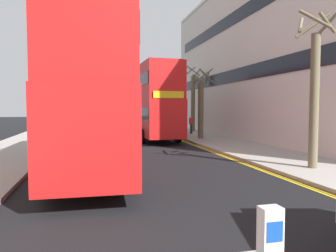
# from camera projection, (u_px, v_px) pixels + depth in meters

# --- Properties ---
(sidewalk_right) EXTENTS (4.00, 80.00, 0.14)m
(sidewalk_right) POSITION_uv_depth(u_px,v_px,m) (250.00, 150.00, 17.84)
(sidewalk_right) COLOR #9E9991
(sidewalk_right) RESTS_ON ground
(kerb_line_outer) EXTENTS (0.10, 56.00, 0.01)m
(kerb_line_outer) POSITION_uv_depth(u_px,v_px,m) (231.00, 158.00, 15.41)
(kerb_line_outer) COLOR yellow
(kerb_line_outer) RESTS_ON ground
(kerb_line_inner) EXTENTS (0.10, 56.00, 0.01)m
(kerb_line_inner) POSITION_uv_depth(u_px,v_px,m) (228.00, 158.00, 15.37)
(kerb_line_inner) COLOR yellow
(kerb_line_inner) RESTS_ON ground
(double_decker_bus_away) EXTENTS (3.06, 10.88, 5.64)m
(double_decker_bus_away) POSITION_uv_depth(u_px,v_px,m) (93.00, 93.00, 12.27)
(double_decker_bus_away) COLOR red
(double_decker_bus_away) RESTS_ON ground
(double_decker_bus_oncoming) EXTENTS (3.09, 10.89, 5.64)m
(double_decker_bus_oncoming) POSITION_uv_depth(u_px,v_px,m) (150.00, 101.00, 24.90)
(double_decker_bus_oncoming) COLOR red
(double_decker_bus_oncoming) RESTS_ON ground
(pedestrian_far) EXTENTS (0.34, 0.22, 1.62)m
(pedestrian_far) POSITION_uv_depth(u_px,v_px,m) (191.00, 124.00, 28.06)
(pedestrian_far) COLOR #2D2D38
(pedestrian_far) RESTS_ON sidewalk_right
(street_tree_near) EXTENTS (1.80, 2.03, 5.37)m
(street_tree_near) POSITION_uv_depth(u_px,v_px,m) (201.00, 107.00, 23.89)
(street_tree_near) COLOR #6B6047
(street_tree_near) RESTS_ON sidewalk_right
(street_tree_mid) EXTENTS (1.57, 1.76, 6.44)m
(street_tree_mid) POSITION_uv_depth(u_px,v_px,m) (193.00, 102.00, 30.89)
(street_tree_mid) COLOR #6B6047
(street_tree_mid) RESTS_ON sidewalk_right
(street_tree_far) EXTENTS (1.69, 1.71, 6.03)m
(street_tree_far) POSITION_uv_depth(u_px,v_px,m) (314.00, 91.00, 12.01)
(street_tree_far) COLOR #6B6047
(street_tree_far) RESTS_ON sidewalk_right
(townhouse_terrace_right) EXTENTS (10.08, 28.00, 12.98)m
(townhouse_terrace_right) POSITION_uv_depth(u_px,v_px,m) (285.00, 59.00, 26.12)
(townhouse_terrace_right) COLOR silver
(townhouse_terrace_right) RESTS_ON ground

